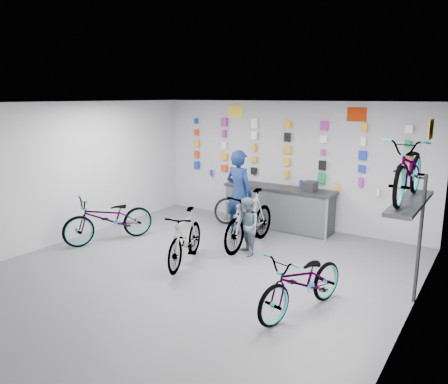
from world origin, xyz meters
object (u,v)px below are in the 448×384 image
Objects in this scene: clerk at (239,193)px; customer at (247,227)px; bike_center at (185,237)px; bike_service at (249,219)px; bike_left at (109,218)px; counter at (278,208)px; bike_right at (303,282)px.

customer is at bearing 137.38° from clerk.
bike_service reaches higher than bike_center.
bike_left is at bearing 51.75° from clerk.
bike_left is 1.02× the size of clerk.
counter is at bearing -107.38° from clerk.
counter is at bearing 136.05° from bike_right.
customer is (-1.88, 1.64, 0.10)m from bike_right.
customer is at bearing 154.30° from bike_right.
bike_center is 1.59m from bike_service.
bike_right is at bearing -4.01° from customer.
customer is (0.28, -2.00, 0.10)m from counter.
bike_left is 2.18m from bike_center.
counter is 4.23m from bike_right.
bike_right is (4.79, -0.71, -0.04)m from bike_left.
counter is 1.57× the size of bike_center.
customer is at bearing 37.48° from bike_center.
counter is 1.36× the size of bike_service.
bike_center is at bearing -109.98° from bike_service.
clerk is 1.68× the size of customer.
clerk is (2.12, 1.93, 0.45)m from bike_left.
bike_right is (2.16, -3.63, -0.01)m from counter.
bike_service is (0.09, -1.54, 0.11)m from counter.
bike_service reaches higher than counter.
bike_left reaches higher than counter.
bike_right is at bearing -59.23° from counter.
bike_service is (-2.08, 2.09, 0.12)m from bike_right.
bike_right is at bearing -30.44° from bike_center.
customer is (0.19, -0.45, -0.01)m from bike_service.
clerk reaches higher than bike_right.
bike_right is 2.95m from bike_service.
clerk is (-2.67, 2.64, 0.50)m from bike_right.
clerk reaches higher than bike_service.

